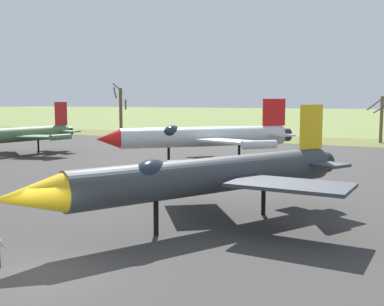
{
  "coord_description": "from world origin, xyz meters",
  "views": [
    {
      "loc": [
        10.46,
        -10.5,
        5.4
      ],
      "look_at": [
        -4.24,
        18.66,
        1.73
      ],
      "focal_mm": 43.99,
      "sensor_mm": 36.0,
      "label": 1
    }
  ],
  "objects": [
    {
      "name": "grass_verge_strip",
      "position": [
        0.0,
        52.43,
        0.03
      ],
      "size": [
        169.74,
        12.0,
        0.06
      ],
      "primitive_type": "cube",
      "color": "brown",
      "rests_on": "ground"
    },
    {
      "name": "jet_fighter_front_right",
      "position": [
        2.08,
        7.25,
        2.23
      ],
      "size": [
        10.67,
        15.22,
        5.19
      ],
      "color": "#33383D",
      "rests_on": "ground"
    },
    {
      "name": "asphalt_apron",
      "position": [
        0.0,
        17.41,
        0.03
      ],
      "size": [
        109.74,
        58.04,
        0.05
      ],
      "primitive_type": "cube",
      "color": "#383533",
      "rests_on": "ground"
    },
    {
      "name": "jet_fighter_rear_right",
      "position": [
        -25.52,
        21.99,
        2.09
      ],
      "size": [
        10.26,
        15.22,
        5.22
      ],
      "color": "#4C6B47",
      "rests_on": "ground"
    },
    {
      "name": "bare_tree_left_of_center",
      "position": [
        5.21,
        53.07,
        3.6
      ],
      "size": [
        3.28,
        2.48,
        6.3
      ],
      "color": "brown",
      "rests_on": "ground"
    },
    {
      "name": "jet_fighter_front_left",
      "position": [
        -6.42,
        24.9,
        2.4
      ],
      "size": [
        14.06,
        13.98,
        5.52
      ],
      "color": "silver",
      "rests_on": "ground"
    },
    {
      "name": "bare_tree_far_left",
      "position": [
        -36.46,
        55.59,
        4.12
      ],
      "size": [
        2.79,
        2.79,
        8.23
      ],
      "color": "brown",
      "rests_on": "ground"
    },
    {
      "name": "ground_plane",
      "position": [
        0.0,
        0.0,
        0.0
      ],
      "size": [
        600.0,
        600.0,
        0.0
      ],
      "primitive_type": "plane",
      "color": "olive"
    }
  ]
}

